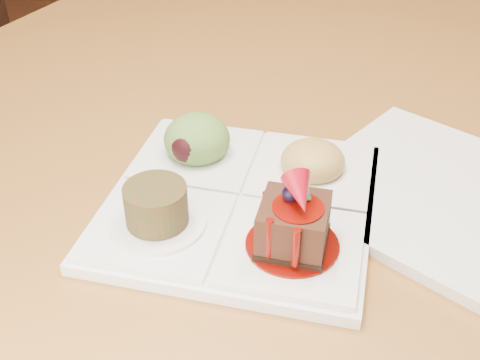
% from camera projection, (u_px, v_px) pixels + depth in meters
% --- Properties ---
extents(dining_table, '(1.00, 1.80, 0.75)m').
position_uv_depth(dining_table, '(315.00, 88.00, 0.96)').
color(dining_table, brown).
rests_on(dining_table, ground).
extents(sampler_plate, '(0.31, 0.31, 0.10)m').
position_uv_depth(sampler_plate, '(239.00, 190.00, 0.59)').
color(sampler_plate, white).
rests_on(sampler_plate, dining_table).
extents(second_plate, '(0.30, 0.30, 0.01)m').
position_uv_depth(second_plate, '(437.00, 193.00, 0.61)').
color(second_plate, white).
rests_on(second_plate, dining_table).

